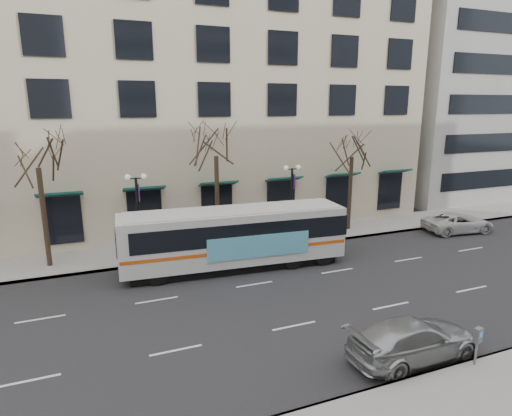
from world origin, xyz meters
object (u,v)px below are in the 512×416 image
lamp_post_left (138,212)px  white_pickup (458,222)px  tree_far_left (36,150)px  tree_far_mid (216,141)px  silver_car (413,339)px  lamp_post_right (292,199)px  city_bus (236,236)px  pay_station (478,338)px  tree_far_right (353,143)px

lamp_post_left → white_pickup: 22.54m
tree_far_left → tree_far_mid: bearing=0.0°
tree_far_left → white_pickup: tree_far_left is taller
lamp_post_left → silver_car: lamp_post_left is taller
lamp_post_right → tree_far_mid: bearing=173.2°
silver_car → city_bus: bearing=13.9°
silver_car → white_pickup: 18.39m
tree_far_left → lamp_post_right: size_ratio=1.60×
white_pickup → pay_station: (-12.70, -12.91, 0.46)m
tree_far_mid → city_bus: size_ratio=0.67×
lamp_post_right → silver_car: lamp_post_right is taller
lamp_post_right → city_bus: lamp_post_right is taller
tree_far_right → lamp_post_left: (-14.99, -0.60, -3.48)m
silver_car → pay_station: pay_station is taller
tree_far_right → pay_station: (-5.41, -16.10, -5.25)m
pay_station → tree_far_left: bearing=120.3°
tree_far_left → city_bus: size_ratio=0.65×
tree_far_left → tree_far_mid: size_ratio=0.98×
lamp_post_left → lamp_post_right: size_ratio=1.00×
tree_far_left → silver_car: 20.55m
city_bus → silver_car: (3.08, -10.91, -1.12)m
lamp_post_left → tree_far_left: bearing=173.2°
city_bus → silver_car: 11.40m
tree_far_right → city_bus: size_ratio=0.63×
tree_far_left → lamp_post_left: bearing=-6.8°
white_pickup → silver_car: bearing=136.3°
tree_far_right → silver_car: bearing=-115.4°
lamp_post_right → city_bus: (-5.10, -3.26, -1.07)m
lamp_post_left → lamp_post_right: bearing=0.0°
tree_far_right → white_pickup: 9.80m
tree_far_right → silver_car: tree_far_right is taller
tree_far_mid → lamp_post_right: 6.41m
city_bus → lamp_post_left: bearing=150.5°
lamp_post_left → pay_station: lamp_post_left is taller
city_bus → pay_station: size_ratio=9.08×
tree_far_left → silver_car: bearing=-48.7°
tree_far_mid → pay_station: (4.59, -16.10, -5.74)m
tree_far_right → silver_car: 17.30m
lamp_post_right → white_pickup: lamp_post_right is taller
lamp_post_right → city_bus: size_ratio=0.41×
tree_far_left → pay_station: tree_far_left is taller
tree_far_right → pay_station: tree_far_right is taller
tree_far_left → tree_far_right: size_ratio=1.03×
lamp_post_left → pay_station: bearing=-58.3°
tree_far_right → city_bus: (-10.09, -3.86, -4.55)m
city_bus → white_pickup: bearing=6.3°
tree_far_left → tree_far_right: tree_far_left is taller
white_pickup → lamp_post_left: bearing=90.7°
tree_far_left → silver_car: (12.99, -14.77, -5.95)m
silver_car → pay_station: (1.60, -1.33, 0.42)m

